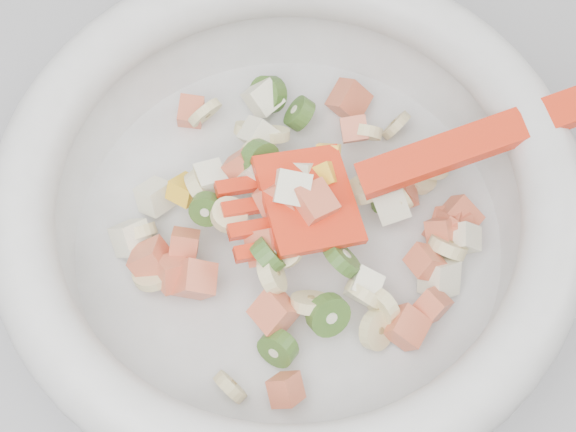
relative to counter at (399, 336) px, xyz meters
name	(u,v)px	position (x,y,z in m)	size (l,w,h in m)	color
counter	(399,336)	(0.00, 0.00, 0.00)	(2.00, 0.60, 0.90)	#929297
mixing_bowl	(289,209)	(-0.15, -0.04, 0.51)	(0.46, 0.37, 0.12)	#B8B8B6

